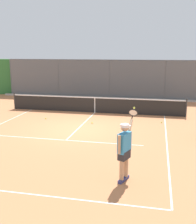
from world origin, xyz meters
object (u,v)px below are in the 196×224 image
at_px(tennis_ball_by_sideline, 162,122).
at_px(tennis_ball_near_baseline, 92,123).
at_px(tennis_player, 124,147).
at_px(tennis_ball_mid_court, 46,119).

height_order(tennis_ball_by_sideline, tennis_ball_near_baseline, same).
height_order(tennis_player, tennis_ball_near_baseline, tennis_player).
bearing_deg(tennis_ball_mid_court, tennis_ball_by_sideline, -175.42).
xyz_separation_m(tennis_player, tennis_ball_mid_court, (5.24, -6.62, -1.00)).
height_order(tennis_ball_by_sideline, tennis_ball_mid_court, same).
xyz_separation_m(tennis_ball_by_sideline, tennis_ball_near_baseline, (3.61, 0.90, 0.00)).
bearing_deg(tennis_ball_by_sideline, tennis_player, 80.80).
xyz_separation_m(tennis_ball_by_sideline, tennis_ball_mid_court, (6.39, 0.51, 0.00)).
xyz_separation_m(tennis_player, tennis_ball_by_sideline, (-1.16, -7.14, -1.00)).
distance_m(tennis_ball_by_sideline, tennis_ball_mid_court, 6.41).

